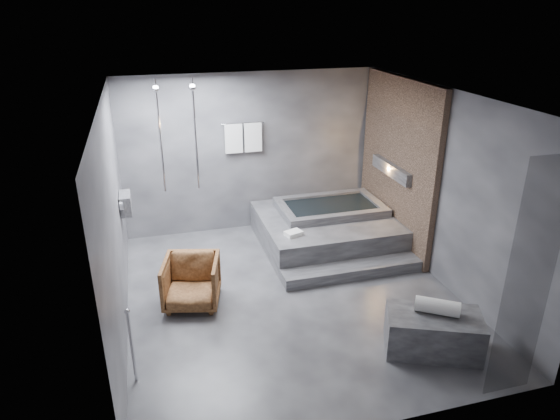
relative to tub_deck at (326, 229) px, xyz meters
name	(u,v)px	position (x,y,z in m)	size (l,w,h in m)	color
room	(315,172)	(-0.65, -1.21, 1.48)	(5.00, 5.04, 2.82)	#2E2E30
tub_deck	(326,229)	(0.00, 0.00, 0.00)	(2.20, 2.00, 0.50)	#333335
tub_step	(352,271)	(0.00, -1.18, -0.16)	(2.20, 0.36, 0.18)	#333335
concrete_bench	(433,333)	(0.22, -3.05, 0.00)	(1.09, 0.60, 0.49)	#303032
driftwood_chair	(192,282)	(-2.42, -1.29, 0.09)	(0.73, 0.75, 0.68)	#432410
rolled_towel	(437,307)	(0.26, -3.02, 0.33)	(0.18, 0.18, 0.51)	white
deck_towel	(294,233)	(-0.75, -0.57, 0.28)	(0.26, 0.19, 0.07)	white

